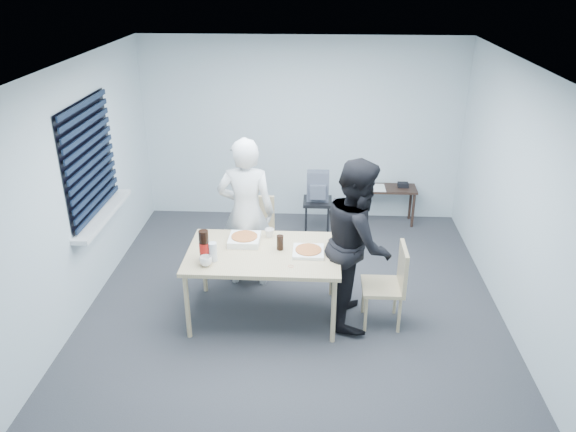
# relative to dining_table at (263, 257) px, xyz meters

# --- Properties ---
(room) EXTENTS (5.00, 5.00, 5.00)m
(room) POSITION_rel_dining_table_xyz_m (-1.89, 0.56, 0.74)
(room) COLOR #313135
(room) RESTS_ON ground
(dining_table) EXTENTS (1.57, 0.99, 0.76)m
(dining_table) POSITION_rel_dining_table_xyz_m (0.00, 0.00, 0.00)
(dining_table) COLOR #C5B285
(dining_table) RESTS_ON ground
(chair_far) EXTENTS (0.42, 0.42, 0.89)m
(chair_far) POSITION_rel_dining_table_xyz_m (-0.19, 1.09, -0.19)
(chair_far) COLOR #C5B285
(chair_far) RESTS_ON ground
(chair_right) EXTENTS (0.42, 0.42, 0.89)m
(chair_right) POSITION_rel_dining_table_xyz_m (1.32, -0.08, -0.19)
(chair_right) COLOR #C5B285
(chair_right) RESTS_ON ground
(person_white) EXTENTS (0.65, 0.42, 1.77)m
(person_white) POSITION_rel_dining_table_xyz_m (-0.26, 0.69, 0.18)
(person_white) COLOR silver
(person_white) RESTS_ON ground
(person_black) EXTENTS (0.47, 0.86, 1.77)m
(person_black) POSITION_rel_dining_table_xyz_m (0.96, 0.03, 0.18)
(person_black) COLOR black
(person_black) RESTS_ON ground
(side_table) EXTENTS (0.82, 0.36, 0.54)m
(side_table) POSITION_rel_dining_table_xyz_m (1.54, 2.44, -0.24)
(side_table) COLOR #36221B
(side_table) RESTS_ON ground
(stool) EXTENTS (0.38, 0.38, 0.53)m
(stool) POSITION_rel_dining_table_xyz_m (0.55, 1.94, -0.28)
(stool) COLOR black
(stool) RESTS_ON ground
(backpack) EXTENTS (0.29, 0.22, 0.41)m
(backpack) POSITION_rel_dining_table_xyz_m (0.55, 1.93, 0.03)
(backpack) COLOR slate
(backpack) RESTS_ON stool
(pizza_box_a) EXTENTS (0.32, 0.32, 0.08)m
(pizza_box_a) POSITION_rel_dining_table_xyz_m (-0.22, 0.19, 0.10)
(pizza_box_a) COLOR white
(pizza_box_a) RESTS_ON dining_table
(pizza_box_b) EXTENTS (0.31, 0.31, 0.04)m
(pizza_box_b) POSITION_rel_dining_table_xyz_m (0.46, -0.00, 0.08)
(pizza_box_b) COLOR white
(pizza_box_b) RESTS_ON dining_table
(mug_a) EXTENTS (0.17, 0.17, 0.10)m
(mug_a) POSITION_rel_dining_table_xyz_m (-0.54, -0.31, 0.11)
(mug_a) COLOR white
(mug_a) RESTS_ON dining_table
(mug_b) EXTENTS (0.10, 0.10, 0.09)m
(mug_b) POSITION_rel_dining_table_xyz_m (0.03, 0.35, 0.11)
(mug_b) COLOR white
(mug_b) RESTS_ON dining_table
(cola_glass) EXTENTS (0.09, 0.09, 0.16)m
(cola_glass) POSITION_rel_dining_table_xyz_m (0.17, 0.06, 0.14)
(cola_glass) COLOR black
(cola_glass) RESTS_ON dining_table
(soda_bottle) EXTENTS (0.10, 0.10, 0.32)m
(soda_bottle) POSITION_rel_dining_table_xyz_m (-0.56, -0.21, 0.22)
(soda_bottle) COLOR black
(soda_bottle) RESTS_ON dining_table
(plastic_cups) EXTENTS (0.11, 0.11, 0.20)m
(plastic_cups) POSITION_rel_dining_table_xyz_m (-0.48, -0.21, 0.16)
(plastic_cups) COLOR silver
(plastic_cups) RESTS_ON dining_table
(rubber_band) EXTENTS (0.07, 0.07, 0.00)m
(rubber_band) POSITION_rel_dining_table_xyz_m (0.30, -0.29, 0.06)
(rubber_band) COLOR red
(rubber_band) RESTS_ON dining_table
(papers) EXTENTS (0.29, 0.35, 0.01)m
(papers) POSITION_rel_dining_table_xyz_m (1.39, 2.41, -0.16)
(papers) COLOR white
(papers) RESTS_ON side_table
(black_box) EXTENTS (0.17, 0.14, 0.06)m
(black_box) POSITION_rel_dining_table_xyz_m (1.76, 2.47, -0.13)
(black_box) COLOR black
(black_box) RESTS_ON side_table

